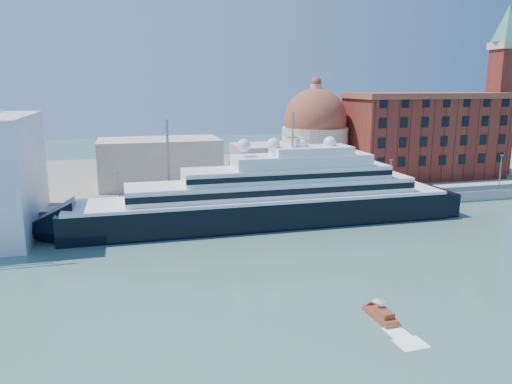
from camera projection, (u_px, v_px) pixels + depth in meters
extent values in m
plane|color=#345952|center=(318.00, 262.00, 78.79)|extent=(400.00, 400.00, 0.00)
cube|color=gray|center=(261.00, 205.00, 110.64)|extent=(180.00, 10.00, 2.50)
cube|color=slate|center=(224.00, 174.00, 149.42)|extent=(260.00, 72.00, 2.00)
cube|color=slate|center=(266.00, 201.00, 106.00)|extent=(180.00, 0.10, 1.20)
cube|color=black|center=(263.00, 214.00, 99.44)|extent=(76.87, 11.83, 6.41)
cone|color=black|center=(47.00, 228.00, 89.28)|extent=(9.86, 11.83, 11.83)
cube|color=black|center=(432.00, 203.00, 109.16)|extent=(5.91, 10.84, 5.91)
cube|color=white|center=(264.00, 197.00, 98.72)|extent=(74.90, 12.02, 0.59)
cube|color=white|center=(273.00, 188.00, 98.84)|extent=(57.16, 9.86, 2.96)
cube|color=black|center=(281.00, 193.00, 94.18)|extent=(57.16, 0.15, 1.18)
cube|color=white|center=(287.00, 173.00, 99.00)|extent=(41.39, 8.87, 2.56)
cube|color=white|center=(302.00, 160.00, 99.22)|extent=(27.60, 7.88, 2.37)
cube|color=white|center=(311.00, 150.00, 99.30)|extent=(15.77, 6.90, 1.58)
cylinder|color=slate|center=(293.00, 130.00, 97.43)|extent=(0.30, 0.30, 6.90)
sphere|color=white|center=(244.00, 145.00, 95.54)|extent=(2.56, 2.56, 2.56)
sphere|color=white|center=(273.00, 145.00, 97.03)|extent=(2.56, 2.56, 2.56)
sphere|color=white|center=(302.00, 144.00, 98.51)|extent=(2.56, 2.56, 2.56)
sphere|color=white|center=(330.00, 143.00, 100.00)|extent=(2.56, 2.56, 2.56)
cube|color=white|center=(110.00, 237.00, 89.38)|extent=(13.89, 5.37, 1.82)
cube|color=white|center=(123.00, 228.00, 89.77)|extent=(4.71, 3.11, 1.36)
cube|color=maroon|center=(380.00, 316.00, 59.60)|extent=(2.05, 5.44, 0.89)
cube|color=maroon|center=(385.00, 313.00, 58.61)|extent=(1.54, 2.30, 0.71)
cylinder|color=slate|center=(379.00, 306.00, 59.78)|extent=(0.05, 0.05, 1.43)
cone|color=red|center=(379.00, 300.00, 59.61)|extent=(1.61, 1.61, 0.36)
cube|color=maroon|center=(424.00, 138.00, 138.24)|extent=(42.00, 18.00, 22.00)
cube|color=brown|center=(427.00, 95.00, 135.81)|extent=(43.00, 19.00, 1.50)
cube|color=maroon|center=(499.00, 113.00, 142.91)|extent=(6.00, 6.00, 35.00)
cube|color=beige|center=(506.00, 46.00, 139.00)|extent=(7.00, 7.00, 2.00)
cone|color=#397E6A|center=(508.00, 23.00, 137.73)|extent=(8.40, 8.40, 10.00)
cylinder|color=beige|center=(314.00, 153.00, 137.21)|extent=(18.00, 18.00, 14.00)
sphere|color=brown|center=(315.00, 120.00, 135.31)|extent=(17.00, 17.00, 17.00)
cylinder|color=beige|center=(316.00, 90.00, 133.62)|extent=(3.00, 3.00, 3.00)
cube|color=beige|center=(268.00, 163.00, 132.22)|extent=(18.00, 14.00, 10.00)
cube|color=beige|center=(160.00, 162.00, 126.85)|extent=(30.00, 16.00, 12.00)
cylinder|color=slate|center=(119.00, 192.00, 99.15)|extent=(0.24, 0.24, 8.00)
cube|color=slate|center=(118.00, 172.00, 98.28)|extent=(0.80, 0.30, 0.25)
cylinder|color=slate|center=(264.00, 184.00, 106.70)|extent=(0.24, 0.24, 8.00)
cube|color=slate|center=(264.00, 165.00, 105.83)|extent=(0.80, 0.30, 0.25)
cylinder|color=slate|center=(390.00, 178.00, 114.25)|extent=(0.24, 0.24, 8.00)
cube|color=slate|center=(391.00, 160.00, 113.38)|extent=(0.80, 0.30, 0.25)
cylinder|color=slate|center=(500.00, 172.00, 121.79)|extent=(0.24, 0.24, 8.00)
cube|color=slate|center=(502.00, 155.00, 120.93)|extent=(0.80, 0.30, 0.25)
cylinder|color=slate|center=(168.00, 164.00, 102.50)|extent=(0.50, 0.50, 18.00)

